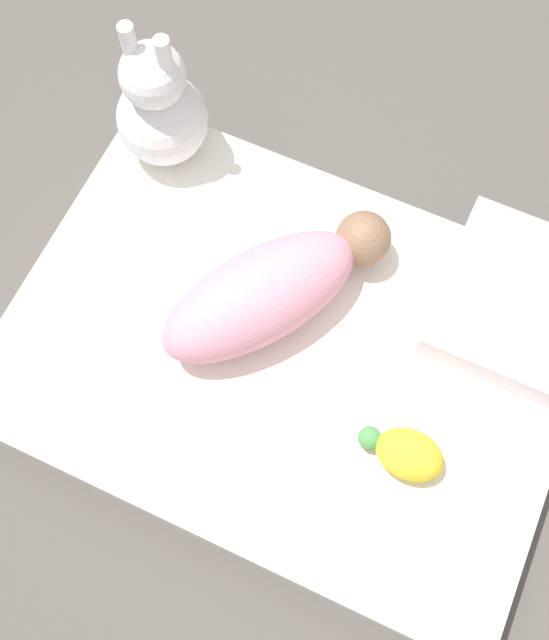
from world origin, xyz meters
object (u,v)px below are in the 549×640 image
object	(u,v)px
swaddled_baby	(271,290)
pillow	(520,302)
bunny_plush	(160,108)
turtle_plush	(406,453)

from	to	relation	value
swaddled_baby	pillow	bearing A→B (deg)	-32.81
pillow	bunny_plush	world-z (taller)	bunny_plush
bunny_plush	turtle_plush	xyz separation A→B (m)	(-0.75, 0.45, -0.10)
pillow	bunny_plush	xyz separation A→B (m)	(0.85, -0.06, 0.10)
bunny_plush	turtle_plush	distance (m)	0.88
turtle_plush	bunny_plush	bearing A→B (deg)	-30.88
swaddled_baby	bunny_plush	world-z (taller)	bunny_plush
pillow	turtle_plush	distance (m)	0.40
swaddled_baby	turtle_plush	bearing A→B (deg)	-83.02
swaddled_baby	turtle_plush	xyz separation A→B (m)	(-0.37, 0.19, -0.04)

